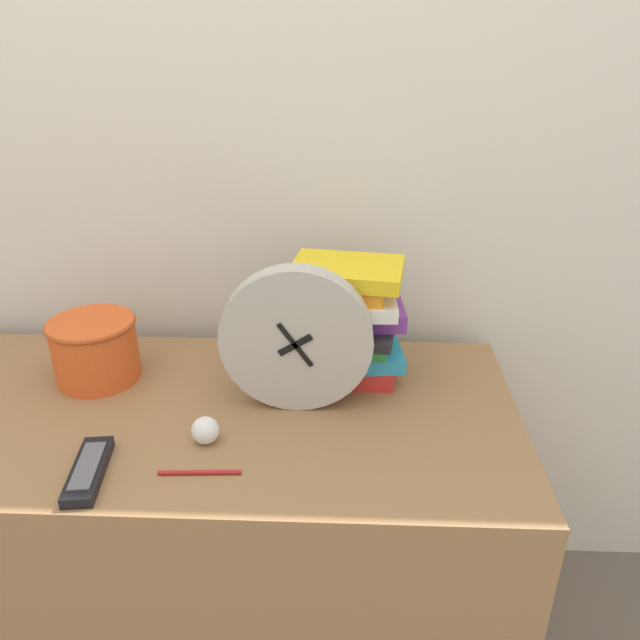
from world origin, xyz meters
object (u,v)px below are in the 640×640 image
(desk_clock, at_px, (296,340))
(basket, at_px, (95,348))
(book_stack, at_px, (342,321))
(tv_remote, at_px, (88,470))
(crumpled_paper_ball, at_px, (205,430))
(pen, at_px, (200,472))

(desk_clock, height_order, basket, desk_clock)
(book_stack, xyz_separation_m, tv_remote, (-0.43, -0.35, -0.12))
(crumpled_paper_ball, bearing_deg, basket, 142.04)
(basket, height_order, tv_remote, basket)
(tv_remote, xyz_separation_m, crumpled_paper_ball, (0.18, 0.10, 0.01))
(tv_remote, bearing_deg, pen, 3.17)
(tv_remote, bearing_deg, desk_clock, 34.10)
(desk_clock, height_order, tv_remote, desk_clock)
(tv_remote, height_order, pen, tv_remote)
(tv_remote, height_order, crumpled_paper_ball, crumpled_paper_ball)
(book_stack, xyz_separation_m, basket, (-0.52, -0.03, -0.06))
(book_stack, distance_m, basket, 0.53)
(book_stack, height_order, basket, book_stack)
(crumpled_paper_ball, height_order, pen, crumpled_paper_ball)
(basket, xyz_separation_m, pen, (0.28, -0.31, -0.07))
(tv_remote, bearing_deg, book_stack, 39.13)
(pen, bearing_deg, basket, 132.84)
(desk_clock, xyz_separation_m, crumpled_paper_ball, (-0.16, -0.13, -0.12))
(book_stack, xyz_separation_m, crumpled_paper_ball, (-0.25, -0.24, -0.11))
(basket, xyz_separation_m, tv_remote, (0.10, -0.32, -0.06))
(pen, bearing_deg, desk_clock, 55.41)
(tv_remote, bearing_deg, crumpled_paper_ball, 29.33)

